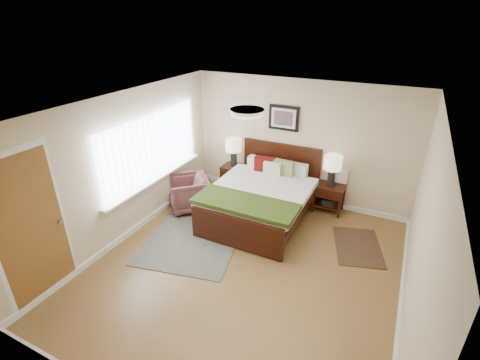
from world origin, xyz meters
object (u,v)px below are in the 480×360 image
Objects in this scene: lamp_left at (234,147)px; armchair at (189,193)px; nightstand_left at (233,171)px; rug_persian at (197,233)px; nightstand_right at (329,195)px; bed at (261,193)px; lamp_right at (333,165)px.

armchair is at bearing -111.18° from lamp_left.
nightstand_left reaches higher than rug_persian.
bed is at bearing -142.87° from nightstand_right.
lamp_left is 1.38m from armchair.
lamp_right reaches higher than nightstand_right.
nightstand_right is 0.75× the size of armchair.
bed is 2.89× the size of armchair.
nightstand_left is at bearing -90.00° from lamp_left.
bed is 3.56× the size of lamp_left.
lamp_right is at bearing 90.00° from nightstand_right.
lamp_left is at bearing 83.77° from rug_persian.
lamp_left reaches higher than lamp_right.
bed is 0.99× the size of rug_persian.
lamp_right is (2.10, 0.00, -0.01)m from lamp_left.
lamp_right reaches higher than rug_persian.
bed is 1.41m from rug_persian.
bed is 1.49m from armchair.
bed reaches higher than lamp_right.
armchair is (-1.45, -0.29, -0.20)m from bed.
armchair is at bearing -156.34° from nightstand_right.
bed is 1.31m from nightstand_left.
nightstand_right is at bearing 70.04° from armchair.
lamp_right is 2.84m from rug_persian.
nightstand_left is 2.11m from nightstand_right.
armchair reaches higher than nightstand_right.
nightstand_left is 0.94× the size of lamp_right.
bed reaches higher than nightstand_right.
lamp_left is at bearing 115.20° from armchair.
lamp_right is at bearing 0.56° from nightstand_left.
lamp_left is at bearing 180.00° from lamp_right.
rug_persian is (0.19, -1.85, -1.00)m from lamp_left.
nightstand_right is at bearing 0.19° from nightstand_left.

